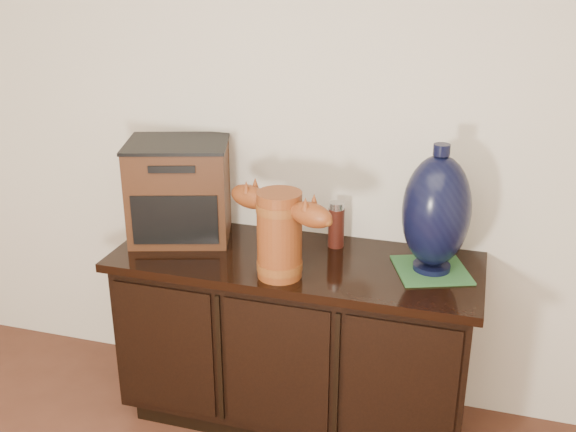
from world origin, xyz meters
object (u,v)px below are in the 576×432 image
(sideboard, at_px, (295,338))
(terracotta_vessel, at_px, (279,230))
(spray_can, at_px, (336,225))
(tv_radio, at_px, (180,190))
(lamp_base, at_px, (436,212))

(sideboard, distance_m, terracotta_vessel, 0.58)
(terracotta_vessel, bearing_deg, spray_can, 89.60)
(terracotta_vessel, bearing_deg, tv_radio, 177.67)
(sideboard, relative_size, spray_can, 7.61)
(lamp_base, bearing_deg, sideboard, -175.81)
(lamp_base, relative_size, spray_can, 2.55)
(terracotta_vessel, height_order, tv_radio, tv_radio)
(spray_can, bearing_deg, sideboard, -128.88)
(lamp_base, distance_m, spray_can, 0.44)
(tv_radio, bearing_deg, lamp_base, -19.29)
(tv_radio, relative_size, lamp_base, 1.00)
(lamp_base, xyz_separation_m, spray_can, (-0.40, 0.12, -0.15))
(terracotta_vessel, bearing_deg, sideboard, 108.59)
(lamp_base, bearing_deg, spray_can, 163.22)
(lamp_base, height_order, spray_can, lamp_base)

